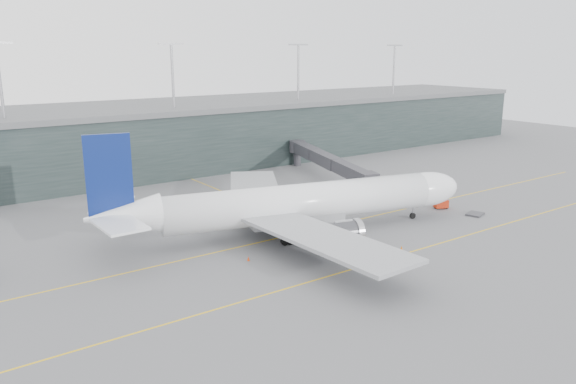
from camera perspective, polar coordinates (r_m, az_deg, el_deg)
ground at (r=90.24m, az=-1.25°, el=-3.75°), size 320.00×320.00×0.00m
taxiline_a at (r=87.13m, az=0.24°, el=-4.41°), size 160.00×0.25×0.02m
taxiline_b at (r=75.54m, az=7.42°, el=-7.52°), size 160.00×0.25×0.02m
taxiline_lead_main at (r=109.04m, az=-5.02°, el=-0.62°), size 0.25×60.00×0.02m
terminal at (r=139.18m, az=-14.93°, el=5.39°), size 240.00×36.00×29.00m
main_aircraft at (r=86.78m, az=1.09°, el=-1.17°), size 60.44×55.75×17.13m
jet_bridge at (r=122.67m, az=2.73°, el=3.34°), size 14.98×42.76×6.30m
gse_cart at (r=105.08m, az=15.28°, el=-1.15°), size 2.80×2.36×1.63m
baggage_dolly at (r=102.84m, az=18.47°, el=-2.14°), size 3.59×3.19×0.30m
uld_a at (r=96.15m, az=-6.91°, el=-2.19°), size 1.97×1.68×1.60m
uld_b at (r=98.31m, az=-5.82°, el=-1.69°), size 2.61×2.40×1.92m
uld_c at (r=99.05m, az=-4.55°, el=-1.50°), size 2.43×2.03×2.06m
cone_nose at (r=107.81m, az=14.91°, el=-1.06°), size 0.41×0.41×0.66m
cone_wing_stbd at (r=82.41m, az=11.45°, el=-5.58°), size 0.40×0.40×0.64m
cone_wing_port at (r=102.95m, az=-0.93°, el=-1.25°), size 0.48×0.48×0.76m
cone_tail at (r=77.01m, az=-4.04°, el=-6.76°), size 0.39×0.39×0.62m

